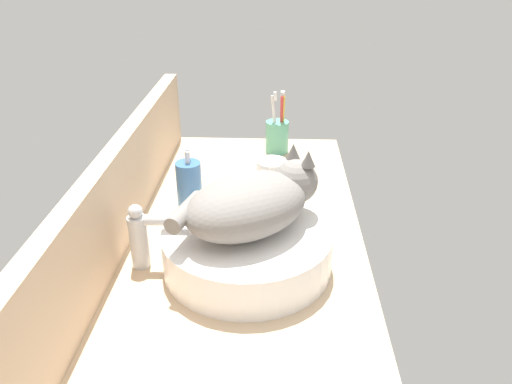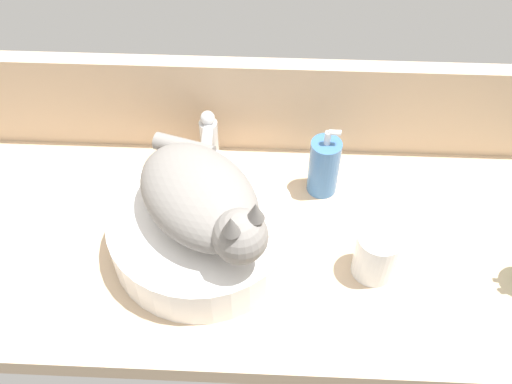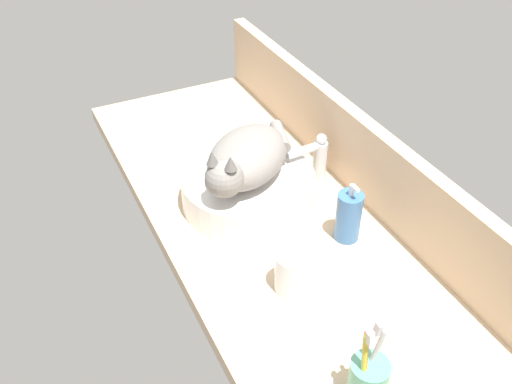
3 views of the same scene
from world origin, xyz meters
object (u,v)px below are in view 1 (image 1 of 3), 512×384
object	(u,v)px
faucet	(144,234)
soap_dispenser	(189,186)
sink_basin	(247,248)
cat	(252,202)
water_glass	(271,180)
toothbrush_cup	(277,135)

from	to	relation	value
faucet	soap_dispenser	distance (cm)	23.10
sink_basin	cat	size ratio (longest dim) A/B	1.09
cat	water_glass	distance (cm)	31.02
sink_basin	toothbrush_cup	distance (cm)	58.70
toothbrush_cup	water_glass	bearing A→B (deg)	177.50
faucet	water_glass	size ratio (longest dim) A/B	1.44
sink_basin	toothbrush_cup	bearing A→B (deg)	-5.34
faucet	water_glass	bearing A→B (deg)	-37.82
toothbrush_cup	water_glass	world-z (taller)	toothbrush_cup
cat	soap_dispenser	world-z (taller)	cat
cat	toothbrush_cup	bearing A→B (deg)	-4.42
sink_basin	toothbrush_cup	xyz separation A→B (cm)	(58.43, -5.46, 1.20)
cat	faucet	size ratio (longest dim) A/B	2.21
faucet	water_glass	world-z (taller)	faucet
sink_basin	faucet	xyz separation A→B (cm)	(-0.70, 19.77, 3.24)
faucet	water_glass	distance (cm)	39.25
cat	soap_dispenser	size ratio (longest dim) A/B	1.94
cat	water_glass	size ratio (longest dim) A/B	3.19
soap_dispenser	water_glass	world-z (taller)	soap_dispenser
cat	water_glass	world-z (taller)	cat
faucet	toothbrush_cup	bearing A→B (deg)	-23.10
toothbrush_cup	cat	bearing A→B (deg)	175.58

